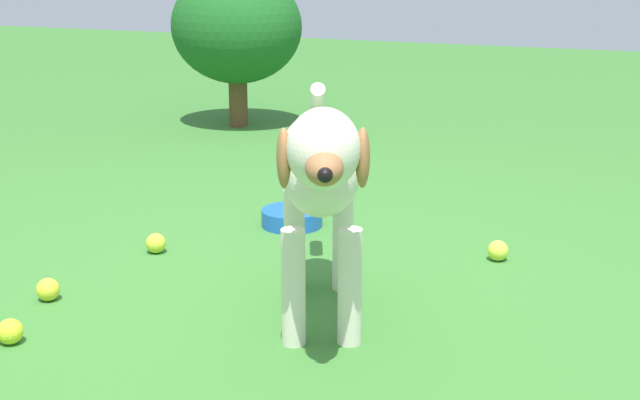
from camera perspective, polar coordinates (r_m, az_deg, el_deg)
The scene contains 8 objects.
ground at distance 2.44m, azimuth -4.58°, elevation -7.39°, with size 14.00×14.00×0.00m, color #38722D.
dog at distance 2.25m, azimuth 0.03°, elevation 1.87°, with size 0.46×0.88×0.63m.
tennis_ball_0 at distance 2.63m, azimuth -17.15°, elevation -5.54°, with size 0.07×0.07×0.07m, color yellow.
tennis_ball_2 at distance 2.88m, azimuth 11.42°, elevation -3.22°, with size 0.07×0.07×0.07m, color #D1E13E.
tennis_ball_3 at distance 2.95m, azimuth -10.55°, elevation -2.76°, with size 0.07×0.07×0.07m, color #C8D735.
tennis_ball_4 at distance 2.39m, azimuth -19.37°, elevation -8.01°, with size 0.07×0.07×0.07m, color #CFDD2C.
water_bowl at distance 3.18m, azimuth -1.83°, elevation -1.14°, with size 0.22×0.22×0.06m, color blue.
shrub_far at distance 4.90m, azimuth -5.42°, elevation 11.03°, with size 0.72×0.65×0.86m.
Camera 1 is at (1.01, -2.00, 0.97)m, focal length 49.58 mm.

